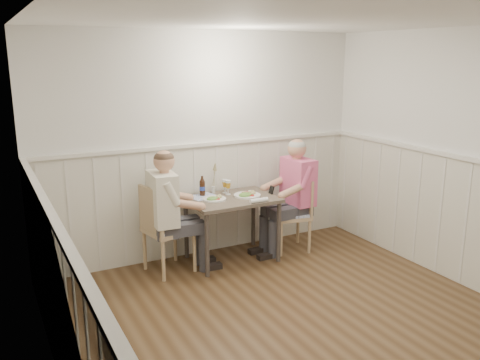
{
  "coord_description": "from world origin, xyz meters",
  "views": [
    {
      "loc": [
        -2.33,
        -3.12,
        2.33
      ],
      "look_at": [
        0.15,
        1.64,
        1.0
      ],
      "focal_mm": 38.0,
      "sensor_mm": 36.0,
      "label": 1
    }
  ],
  "objects_px": {
    "chair_left": "(164,226)",
    "beer_bottle": "(202,187)",
    "diner_cream": "(167,222)",
    "chair_right": "(295,211)",
    "grass_vase": "(213,179)",
    "man_in_pink": "(295,203)",
    "dining_table": "(232,206)"
  },
  "relations": [
    {
      "from": "chair_left",
      "to": "man_in_pink",
      "type": "relative_size",
      "value": 0.7
    },
    {
      "from": "man_in_pink",
      "to": "beer_bottle",
      "type": "height_order",
      "value": "man_in_pink"
    },
    {
      "from": "chair_left",
      "to": "man_in_pink",
      "type": "bearing_deg",
      "value": -2.7
    },
    {
      "from": "chair_left",
      "to": "man_in_pink",
      "type": "distance_m",
      "value": 1.64
    },
    {
      "from": "chair_right",
      "to": "man_in_pink",
      "type": "xyz_separation_m",
      "value": [
        -0.0,
        0.0,
        0.1
      ]
    },
    {
      "from": "diner_cream",
      "to": "beer_bottle",
      "type": "relative_size",
      "value": 5.97
    },
    {
      "from": "chair_left",
      "to": "diner_cream",
      "type": "relative_size",
      "value": 0.7
    },
    {
      "from": "chair_left",
      "to": "grass_vase",
      "type": "bearing_deg",
      "value": 19.96
    },
    {
      "from": "dining_table",
      "to": "chair_right",
      "type": "relative_size",
      "value": 1.12
    },
    {
      "from": "chair_left",
      "to": "grass_vase",
      "type": "distance_m",
      "value": 0.85
    },
    {
      "from": "man_in_pink",
      "to": "beer_bottle",
      "type": "relative_size",
      "value": 5.96
    },
    {
      "from": "diner_cream",
      "to": "chair_right",
      "type": "bearing_deg",
      "value": -1.06
    },
    {
      "from": "beer_bottle",
      "to": "chair_right",
      "type": "bearing_deg",
      "value": -14.29
    },
    {
      "from": "chair_right",
      "to": "diner_cream",
      "type": "xyz_separation_m",
      "value": [
        -1.61,
        0.03,
        0.1
      ]
    },
    {
      "from": "chair_right",
      "to": "grass_vase",
      "type": "relative_size",
      "value": 2.4
    },
    {
      "from": "chair_left",
      "to": "diner_cream",
      "type": "xyz_separation_m",
      "value": [
        0.03,
        -0.05,
        0.05
      ]
    },
    {
      "from": "dining_table",
      "to": "chair_right",
      "type": "height_order",
      "value": "chair_right"
    },
    {
      "from": "diner_cream",
      "to": "dining_table",
      "type": "bearing_deg",
      "value": 1.71
    },
    {
      "from": "dining_table",
      "to": "grass_vase",
      "type": "height_order",
      "value": "grass_vase"
    },
    {
      "from": "dining_table",
      "to": "beer_bottle",
      "type": "distance_m",
      "value": 0.4
    },
    {
      "from": "chair_left",
      "to": "diner_cream",
      "type": "bearing_deg",
      "value": -62.43
    },
    {
      "from": "dining_table",
      "to": "chair_left",
      "type": "distance_m",
      "value": 0.82
    },
    {
      "from": "chair_right",
      "to": "chair_left",
      "type": "xyz_separation_m",
      "value": [
        -1.64,
        0.08,
        0.05
      ]
    },
    {
      "from": "chair_left",
      "to": "beer_bottle",
      "type": "xyz_separation_m",
      "value": [
        0.54,
        0.2,
        0.32
      ]
    },
    {
      "from": "dining_table",
      "to": "man_in_pink",
      "type": "bearing_deg",
      "value": -3.56
    },
    {
      "from": "chair_right",
      "to": "grass_vase",
      "type": "bearing_deg",
      "value": 159.99
    },
    {
      "from": "grass_vase",
      "to": "diner_cream",
      "type": "bearing_deg",
      "value": -155.83
    },
    {
      "from": "chair_right",
      "to": "beer_bottle",
      "type": "height_order",
      "value": "beer_bottle"
    },
    {
      "from": "chair_left",
      "to": "diner_cream",
      "type": "distance_m",
      "value": 0.08
    },
    {
      "from": "man_in_pink",
      "to": "diner_cream",
      "type": "xyz_separation_m",
      "value": [
        -1.61,
        0.03,
        0.0
      ]
    },
    {
      "from": "beer_bottle",
      "to": "grass_vase",
      "type": "distance_m",
      "value": 0.19
    },
    {
      "from": "dining_table",
      "to": "chair_left",
      "type": "height_order",
      "value": "chair_left"
    }
  ]
}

